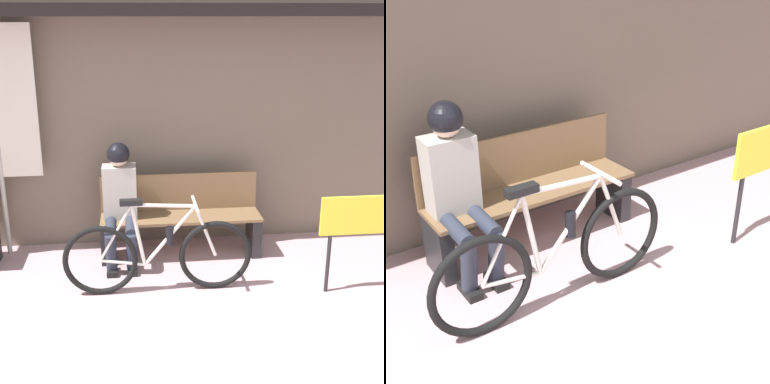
% 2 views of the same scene
% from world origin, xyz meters
% --- Properties ---
extents(storefront_wall, '(12.00, 0.56, 3.20)m').
position_xyz_m(storefront_wall, '(0.00, 2.90, 1.66)').
color(storefront_wall, '#756656').
rests_on(storefront_wall, ground_plane).
extents(park_bench_near, '(1.67, 0.42, 0.85)m').
position_xyz_m(park_bench_near, '(-0.11, 2.46, 0.40)').
color(park_bench_near, brown).
rests_on(park_bench_near, ground_plane).
extents(bicycle, '(1.73, 0.40, 0.91)m').
position_xyz_m(bicycle, '(-0.38, 1.66, 0.37)').
color(bicycle, black).
rests_on(bicycle, ground_plane).
extents(person_seated, '(0.34, 0.60, 1.25)m').
position_xyz_m(person_seated, '(-0.73, 2.35, 0.72)').
color(person_seated, '#2D3342').
rests_on(person_seated, ground_plane).
extents(banner_pole, '(0.45, 0.05, 2.38)m').
position_xyz_m(banner_pole, '(-1.79, 2.68, 1.48)').
color(banner_pole, '#B7B2A8').
rests_on(banner_pole, ground_plane).
extents(signboard, '(1.04, 0.04, 0.93)m').
position_xyz_m(signboard, '(1.57, 1.48, 0.69)').
color(signboard, '#232326').
rests_on(signboard, ground_plane).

